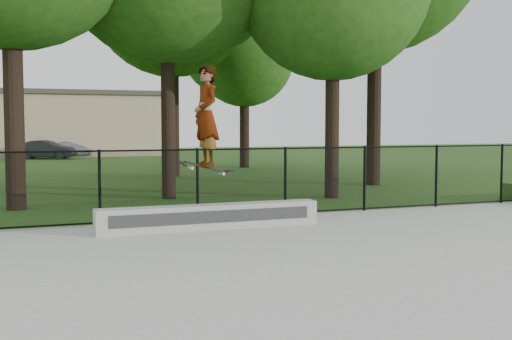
# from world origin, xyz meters

# --- Properties ---
(ground) EXTENTS (100.00, 100.00, 0.00)m
(ground) POSITION_xyz_m (0.00, 0.00, 0.00)
(ground) COLOR #245818
(ground) RESTS_ON ground
(concrete_slab) EXTENTS (14.00, 12.00, 0.06)m
(concrete_slab) POSITION_xyz_m (0.00, 0.00, 0.03)
(concrete_slab) COLOR #9E9F99
(concrete_slab) RESTS_ON ground
(grind_ledge) EXTENTS (4.33, 0.40, 0.46)m
(grind_ledge) POSITION_xyz_m (-2.10, 4.70, 0.29)
(grind_ledge) COLOR #A0A09B
(grind_ledge) RESTS_ON concrete_slab
(car_b) EXTENTS (3.34, 2.30, 1.13)m
(car_b) POSITION_xyz_m (-3.45, 33.56, 0.57)
(car_b) COLOR black
(car_b) RESTS_ON ground
(car_c) EXTENTS (3.56, 2.07, 1.06)m
(car_c) POSITION_xyz_m (-1.68, 35.51, 0.53)
(car_c) COLOR #8D8EA0
(car_c) RESTS_ON ground
(skater_airborne) EXTENTS (0.82, 0.73, 2.06)m
(skater_airborne) POSITION_xyz_m (-2.26, 4.40, 2.18)
(skater_airborne) COLOR black
(skater_airborne) RESTS_ON ground
(chainlink_fence) EXTENTS (16.06, 0.06, 1.50)m
(chainlink_fence) POSITION_xyz_m (0.00, 5.90, 0.81)
(chainlink_fence) COLOR black
(chainlink_fence) RESTS_ON concrete_slab
(distant_building) EXTENTS (12.40, 6.40, 4.30)m
(distant_building) POSITION_xyz_m (-2.00, 38.00, 2.16)
(distant_building) COLOR tan
(distant_building) RESTS_ON ground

